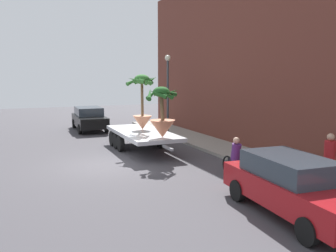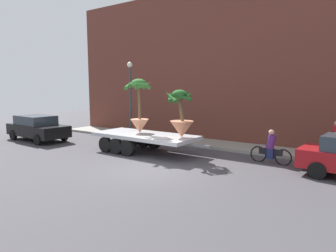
# 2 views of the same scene
# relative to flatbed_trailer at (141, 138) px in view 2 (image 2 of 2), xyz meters

# --- Properties ---
(ground_plane) EXTENTS (60.00, 60.00, 0.00)m
(ground_plane) POSITION_rel_flatbed_trailer_xyz_m (2.44, -2.32, -0.76)
(ground_plane) COLOR #423F44
(sidewalk) EXTENTS (24.00, 2.20, 0.15)m
(sidewalk) POSITION_rel_flatbed_trailer_xyz_m (2.44, 3.78, -0.68)
(sidewalk) COLOR gray
(sidewalk) RESTS_ON ground
(building_facade) EXTENTS (24.00, 1.20, 9.41)m
(building_facade) POSITION_rel_flatbed_trailer_xyz_m (2.44, 5.48, 3.95)
(building_facade) COLOR brown
(building_facade) RESTS_ON ground
(flatbed_trailer) EXTENTS (6.51, 2.40, 0.98)m
(flatbed_trailer) POSITION_rel_flatbed_trailer_xyz_m (0.00, 0.00, 0.00)
(flatbed_trailer) COLOR #B7BABF
(flatbed_trailer) RESTS_ON ground
(potted_palm_rear) EXTENTS (1.48, 1.56, 2.26)m
(potted_palm_rear) POSITION_rel_flatbed_trailer_xyz_m (2.31, 0.20, 1.17)
(potted_palm_rear) COLOR #C17251
(potted_palm_rear) RESTS_ON flatbed_trailer
(potted_palm_middle) EXTENTS (1.58, 1.57, 2.81)m
(potted_palm_middle) POSITION_rel_flatbed_trailer_xyz_m (-0.27, 0.20, 1.59)
(potted_palm_middle) COLOR tan
(potted_palm_middle) RESTS_ON flatbed_trailer
(cyclist) EXTENTS (1.84, 0.36, 1.54)m
(cyclist) POSITION_rel_flatbed_trailer_xyz_m (6.20, 1.47, -0.09)
(cyclist) COLOR black
(cyclist) RESTS_ON ground
(trailing_car) EXTENTS (4.53, 2.06, 1.58)m
(trailing_car) POSITION_rel_flatbed_trailer_xyz_m (-7.63, -1.05, 0.07)
(trailing_car) COLOR black
(trailing_car) RESTS_ON ground
(pedestrian_near_gate) EXTENTS (0.36, 0.36, 1.71)m
(pedestrian_near_gate) POSITION_rel_flatbed_trailer_xyz_m (8.51, 3.52, 0.29)
(pedestrian_near_gate) COLOR black
(pedestrian_near_gate) RESTS_ON sidewalk
(street_lamp) EXTENTS (0.36, 0.36, 4.83)m
(street_lamp) POSITION_rel_flatbed_trailer_xyz_m (-3.34, 2.98, 2.47)
(street_lamp) COLOR #383D42
(street_lamp) RESTS_ON sidewalk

